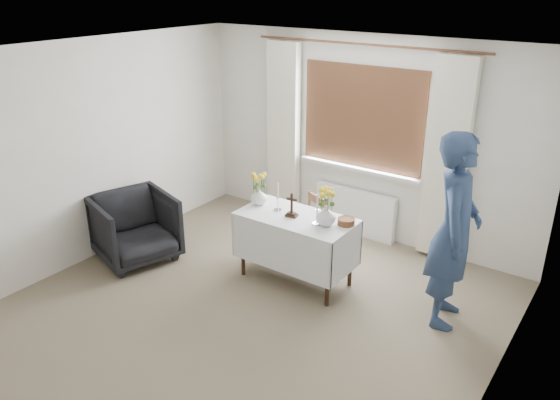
# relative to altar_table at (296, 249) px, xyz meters

# --- Properties ---
(ground) EXTENTS (5.00, 5.00, 0.00)m
(ground) POSITION_rel_altar_table_xyz_m (-0.03, -1.01, -0.38)
(ground) COLOR #82785A
(ground) RESTS_ON ground
(altar_table) EXTENTS (1.24, 0.64, 0.76)m
(altar_table) POSITION_rel_altar_table_xyz_m (0.00, 0.00, 0.00)
(altar_table) COLOR white
(altar_table) RESTS_ON ground
(wooden_chair) EXTENTS (0.50, 0.50, 0.83)m
(wooden_chair) POSITION_rel_altar_table_xyz_m (-0.10, 0.34, 0.03)
(wooden_chair) COLOR brown
(wooden_chair) RESTS_ON ground
(armchair) EXTENTS (1.09, 1.07, 0.79)m
(armchair) POSITION_rel_altar_table_xyz_m (-1.80, -0.67, 0.01)
(armchair) COLOR black
(armchair) RESTS_ON ground
(person) EXTENTS (0.59, 0.77, 1.88)m
(person) POSITION_rel_altar_table_xyz_m (1.58, 0.24, 0.56)
(person) COLOR navy
(person) RESTS_ON ground
(radiator) EXTENTS (1.10, 0.10, 0.60)m
(radiator) POSITION_rel_altar_table_xyz_m (-0.03, 1.41, -0.08)
(radiator) COLOR white
(radiator) RESTS_ON ground
(wooden_cross) EXTENTS (0.13, 0.11, 0.26)m
(wooden_cross) POSITION_rel_altar_table_xyz_m (-0.04, -0.02, 0.51)
(wooden_cross) COLOR black
(wooden_cross) RESTS_ON altar_table
(candlestick_left) EXTENTS (0.10, 0.10, 0.31)m
(candlestick_left) POSITION_rel_altar_table_xyz_m (-0.25, 0.02, 0.54)
(candlestick_left) COLOR silver
(candlestick_left) RESTS_ON altar_table
(candlestick_right) EXTENTS (0.10, 0.10, 0.33)m
(candlestick_right) POSITION_rel_altar_table_xyz_m (0.27, -0.03, 0.54)
(candlestick_right) COLOR silver
(candlestick_right) RESTS_ON altar_table
(flower_vase_left) EXTENTS (0.24, 0.24, 0.19)m
(flower_vase_left) POSITION_rel_altar_table_xyz_m (-0.52, 0.04, 0.48)
(flower_vase_left) COLOR silver
(flower_vase_left) RESTS_ON altar_table
(flower_vase_right) EXTENTS (0.21, 0.21, 0.21)m
(flower_vase_right) POSITION_rel_altar_table_xyz_m (0.36, 0.00, 0.49)
(flower_vase_right) COLOR silver
(flower_vase_right) RESTS_ON altar_table
(wicker_basket) EXTENTS (0.22, 0.22, 0.07)m
(wicker_basket) POSITION_rel_altar_table_xyz_m (0.52, 0.13, 0.41)
(wicker_basket) COLOR brown
(wicker_basket) RESTS_ON altar_table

